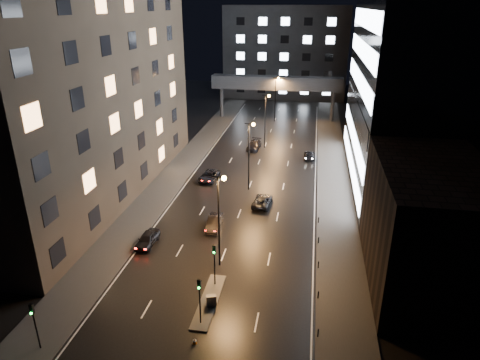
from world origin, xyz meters
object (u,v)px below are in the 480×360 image
at_px(car_away_b, 214,223).
at_px(car_toward_a, 262,201).
at_px(utility_cabinet, 211,301).
at_px(car_toward_b, 309,155).
at_px(car_away_a, 147,239).
at_px(car_away_d, 254,145).
at_px(car_away_c, 209,176).

height_order(car_away_b, car_toward_a, car_away_b).
distance_m(car_away_b, utility_cabinet, 14.74).
xyz_separation_m(car_away_b, car_toward_b, (10.85, 27.55, -0.09)).
bearing_deg(car_away_b, car_toward_a, 53.40).
height_order(car_away_a, car_toward_a, car_away_a).
bearing_deg(utility_cabinet, car_away_a, 118.11).
bearing_deg(car_away_a, car_toward_a, 49.23).
bearing_deg(utility_cabinet, car_away_d, 75.24).
bearing_deg(car_toward_b, car_away_b, 67.45).
bearing_deg(car_toward_b, car_away_c, 39.22).
bearing_deg(car_away_a, utility_cabinet, -41.79).
relative_size(car_away_d, car_toward_b, 1.19).
height_order(car_away_b, car_away_d, car_away_d).
distance_m(car_away_d, car_toward_b, 10.93).
xyz_separation_m(car_away_c, utility_cabinet, (7.30, -29.17, 0.00)).
xyz_separation_m(car_away_a, car_away_b, (6.59, 5.14, 0.01)).
relative_size(car_away_c, car_away_d, 0.94).
bearing_deg(utility_cabinet, car_toward_a, 66.90).
height_order(car_away_a, utility_cabinet, car_away_a).
distance_m(car_toward_b, utility_cabinet, 42.69).
bearing_deg(car_away_a, car_away_d, 81.08).
distance_m(car_away_b, car_away_d, 31.11).
height_order(car_away_c, utility_cabinet, car_away_c).
relative_size(car_away_a, car_away_d, 0.81).
xyz_separation_m(car_away_b, car_away_d, (0.52, 31.11, 0.03)).
distance_m(car_away_d, car_toward_a, 24.21).
xyz_separation_m(car_away_b, car_away_c, (-4.26, 14.75, -0.04)).
height_order(car_away_c, car_toward_a, car_away_c).
relative_size(car_away_b, utility_cabinet, 4.11).
xyz_separation_m(car_away_c, car_toward_a, (9.26, -7.42, -0.02)).
distance_m(car_toward_a, car_toward_b, 21.05).
bearing_deg(car_away_b, car_toward_b, 66.28).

